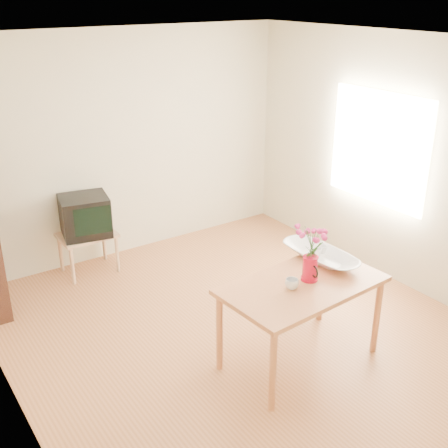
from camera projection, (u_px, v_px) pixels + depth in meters
room at (246, 202)px, 4.75m from camera, size 4.50×4.50×4.50m
table at (302, 292)px, 4.62m from camera, size 1.39×0.86×0.75m
tv_stand at (87, 240)px, 6.23m from camera, size 0.60×0.45×0.46m
pitcher at (310, 269)px, 4.60m from camera, size 0.14×0.22×0.22m
flowers at (312, 238)px, 4.49m from camera, size 0.24×0.24×0.35m
mug at (292, 284)px, 4.48m from camera, size 0.12×0.12×0.09m
bowl at (322, 235)px, 4.88m from camera, size 0.53×0.53×0.48m
teacup_a at (318, 241)px, 4.88m from camera, size 0.10×0.10×0.06m
teacup_b at (324, 238)px, 4.94m from camera, size 0.07×0.07×0.06m
television at (84, 215)px, 6.12m from camera, size 0.59×0.56×0.44m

